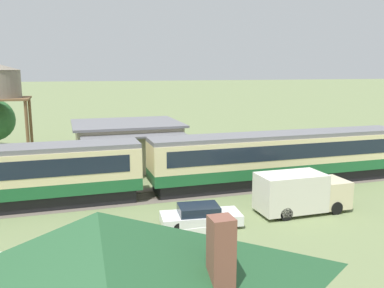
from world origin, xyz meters
name	(u,v)px	position (x,y,z in m)	size (l,w,h in m)	color
passenger_train	(284,155)	(-9.52, 0.79, 2.21)	(63.24, 3.00, 3.97)	#1E6033
railway_track	(285,183)	(-9.32, 0.79, 0.01)	(122.21, 3.60, 0.04)	#665B51
station_building	(127,144)	(-20.21, 9.98, 2.06)	(9.43, 9.14, 4.06)	#BCB293
water_tower	(1,85)	(-30.70, 13.55, 7.35)	(4.65, 4.65, 9.16)	brown
parked_car_white	(200,216)	(-18.48, -5.61, 0.59)	(4.65, 2.33, 1.23)	white
delivery_truck_cream	(300,192)	(-11.88, -5.27, 1.27)	(5.80, 2.26, 2.49)	beige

